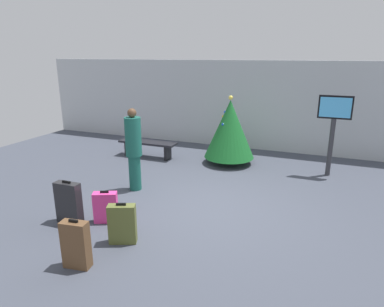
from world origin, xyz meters
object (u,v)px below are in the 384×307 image
object	(u,v)px
waiting_bench	(148,145)
suitcase_2	(122,224)
flight_info_kiosk	(334,121)
suitcase_3	(69,203)
suitcase_0	(106,207)
traveller_0	(134,148)
holiday_tree	(230,129)
suitcase_1	(76,245)

from	to	relation	value
waiting_bench	suitcase_2	size ratio (longest dim) A/B	2.53
flight_info_kiosk	suitcase_2	bearing A→B (deg)	-123.23
suitcase_3	suitcase_2	bearing A→B (deg)	-10.06
flight_info_kiosk	suitcase_0	world-z (taller)	flight_info_kiosk
waiting_bench	traveller_0	world-z (taller)	traveller_0
holiday_tree	waiting_bench	distance (m)	2.54
waiting_bench	traveller_0	bearing A→B (deg)	-67.32
holiday_tree	flight_info_kiosk	distance (m)	2.66
suitcase_2	traveller_0	bearing A→B (deg)	115.91
waiting_bench	suitcase_0	world-z (taller)	suitcase_0
flight_info_kiosk	suitcase_3	size ratio (longest dim) A/B	2.49
holiday_tree	suitcase_2	size ratio (longest dim) A/B	2.73
waiting_bench	suitcase_0	size ratio (longest dim) A/B	2.90
holiday_tree	suitcase_1	xyz separation A→B (m)	(-0.71, -5.54, -0.64)
suitcase_2	suitcase_0	bearing A→B (deg)	144.08
traveller_0	suitcase_2	distance (m)	2.39
holiday_tree	flight_info_kiosk	xyz separation A→B (m)	(2.63, -0.01, 0.40)
suitcase_0	suitcase_1	world-z (taller)	suitcase_1
holiday_tree	traveller_0	world-z (taller)	holiday_tree
suitcase_0	suitcase_1	xyz separation A→B (m)	(0.44, -1.31, 0.07)
suitcase_2	suitcase_3	size ratio (longest dim) A/B	0.86
flight_info_kiosk	suitcase_3	xyz separation A→B (m)	(-4.39, -4.49, -1.01)
flight_info_kiosk	suitcase_2	distance (m)	5.75
holiday_tree	suitcase_3	distance (m)	4.87
flight_info_kiosk	traveller_0	xyz separation A→B (m)	(-4.10, -2.66, -0.41)
suitcase_0	suitcase_3	bearing A→B (deg)	-156.04
holiday_tree	suitcase_2	distance (m)	4.80
suitcase_1	traveller_0	bearing A→B (deg)	104.66
holiday_tree	suitcase_2	world-z (taller)	holiday_tree
waiting_bench	suitcase_3	size ratio (longest dim) A/B	2.18
suitcase_3	suitcase_1	bearing A→B (deg)	-45.05
suitcase_3	flight_info_kiosk	bearing A→B (deg)	45.69
suitcase_2	suitcase_3	distance (m)	1.31
flight_info_kiosk	suitcase_0	size ratio (longest dim) A/B	3.31
waiting_bench	suitcase_1	bearing A→B (deg)	-71.64
suitcase_3	waiting_bench	bearing A→B (deg)	99.39
waiting_bench	suitcase_2	bearing A→B (deg)	-65.79
flight_info_kiosk	waiting_bench	bearing A→B (deg)	-176.53
suitcase_2	holiday_tree	bearing A→B (deg)	84.44
traveller_0	suitcase_0	bearing A→B (deg)	-78.64
flight_info_kiosk	suitcase_2	size ratio (longest dim) A/B	2.89
waiting_bench	suitcase_3	xyz separation A→B (m)	(0.69, -4.19, 0.02)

